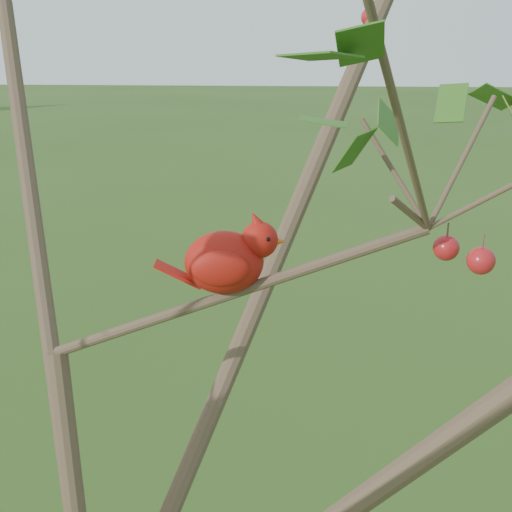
# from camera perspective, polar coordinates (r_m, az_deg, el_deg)

# --- Properties ---
(crabapple_tree) EXTENTS (2.35, 2.05, 2.95)m
(crabapple_tree) POSITION_cam_1_polar(r_m,az_deg,el_deg) (0.97, -16.71, -2.61)
(crabapple_tree) COLOR #483726
(crabapple_tree) RESTS_ON ground
(cardinal) EXTENTS (0.21, 0.11, 0.14)m
(cardinal) POSITION_cam_1_polar(r_m,az_deg,el_deg) (1.00, -2.47, -0.27)
(cardinal) COLOR #B2180F
(cardinal) RESTS_ON ground
(distant_trees) EXTENTS (39.61, 13.08, 3.15)m
(distant_trees) POSITION_cam_1_polar(r_m,az_deg,el_deg) (24.17, 6.17, 15.61)
(distant_trees) COLOR #483726
(distant_trees) RESTS_ON ground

